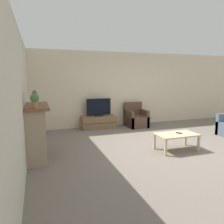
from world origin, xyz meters
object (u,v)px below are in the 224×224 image
Objects in this scene: mantel_vase_left at (35,100)px; armchair at (136,119)px; tv at (99,108)px; tv_stand at (99,122)px; remote at (179,133)px; mantel_vase_centre_left at (35,98)px; fireplace at (36,131)px; potted_plant at (35,100)px; mantel_vase_right at (35,100)px; coffee_table at (176,136)px.

armchair is (3.44, 2.57, -1.06)m from mantel_vase_left.
mantel_vase_left reaches higher than tv.
tv_stand is 3.17m from remote.
mantel_vase_centre_left reaches higher than tv.
mantel_vase_centre_left is at bearing 90.00° from mantel_vase_left.
mantel_vase_centre_left is at bearing -130.50° from tv_stand.
mantel_vase_left reaches higher than fireplace.
armchair is (3.44, 2.27, -1.07)m from mantel_vase_centre_left.
mantel_vase_left is at bearing -90.00° from mantel_vase_centre_left.
mantel_vase_right is at bearing 90.00° from potted_plant.
mantel_vase_centre_left is at bearing -146.65° from armchair.
mantel_vase_left reaches higher than armchair.
fireplace is 4.09m from armchair.
mantel_vase_right is (0.02, 0.40, 0.67)m from fireplace.
fireplace reaches higher than coffee_table.
fireplace reaches higher than tv.
potted_plant reaches higher than fireplace.
potted_plant reaches higher than armchair.
potted_plant reaches higher than coffee_table.
tv_stand is at bearing 49.50° from mantel_vase_centre_left.
mantel_vase_centre_left reaches higher than potted_plant.
fireplace is 7.72× the size of mantel_vase_right.
mantel_vase_centre_left is 3.43m from coffee_table.
mantel_vase_right reaches higher than tv.
remote is (3.32, -0.17, -0.92)m from mantel_vase_left.
mantel_vase_left is at bearing 147.01° from remote.
armchair reaches higher than tv_stand.
mantel_vase_centre_left is at bearing -80.47° from fireplace.
mantel_vase_right is 0.14× the size of tv_stand.
fireplace is 3.16m from tv_stand.
mantel_vase_right is at bearing -152.91° from armchair.
tv is at bearing 111.71° from coffee_table.
tv is 1.00× the size of armchair.
mantel_vase_centre_left reaches higher than remote.
mantel_vase_right is 0.98m from potted_plant.
mantel_vase_left is 3.62m from tv_stand.
tv is 1.44m from armchair.
mantel_vase_centre_left is 1.16× the size of potted_plant.
mantel_vase_centre_left reaches higher than tv_stand.
potted_plant is (-0.00, -0.47, 0.01)m from mantel_vase_centre_left.
mantel_vase_right is at bearing -137.17° from tv.
mantel_vase_right is 3.03m from tv_stand.
mantel_vase_left is 1.81× the size of mantel_vase_right.
tv_stand is 3.15m from coffee_table.
fireplace is 0.78m from mantel_vase_right.
potted_plant is 0.33× the size of tv.
tv_stand is at bearing 42.86° from mantel_vase_right.
armchair is at bearing 33.35° from mantel_vase_centre_left.
fireplace is 4.05× the size of mantel_vase_centre_left.
mantel_vase_right reaches higher than fireplace.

